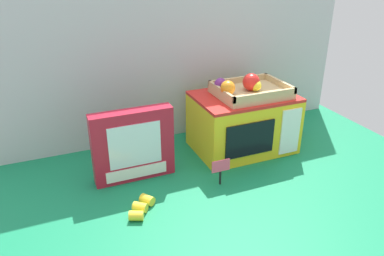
# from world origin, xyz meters

# --- Properties ---
(ground_plane) EXTENTS (1.70, 1.70, 0.00)m
(ground_plane) POSITION_xyz_m (0.00, 0.00, 0.00)
(ground_plane) COLOR #147A4C
(ground_plane) RESTS_ON ground
(display_back_panel) EXTENTS (1.61, 0.03, 0.72)m
(display_back_panel) POSITION_xyz_m (0.00, 0.29, 0.36)
(display_back_panel) COLOR #B7BABF
(display_back_panel) RESTS_ON ground
(toy_microwave) EXTENTS (0.40, 0.28, 0.24)m
(toy_microwave) POSITION_xyz_m (0.20, 0.04, 0.12)
(toy_microwave) COLOR yellow
(toy_microwave) RESTS_ON ground
(food_groups_crate) EXTENTS (0.29, 0.22, 0.09)m
(food_groups_crate) POSITION_xyz_m (0.21, 0.03, 0.27)
(food_groups_crate) COLOR tan
(food_groups_crate) RESTS_ON toy_microwave
(cookie_set_box) EXTENTS (0.30, 0.06, 0.27)m
(cookie_set_box) POSITION_xyz_m (-0.29, -0.01, 0.13)
(cookie_set_box) COLOR #B2192D
(cookie_set_box) RESTS_ON ground
(price_sign) EXTENTS (0.07, 0.01, 0.10)m
(price_sign) POSITION_xyz_m (-0.01, -0.18, 0.07)
(price_sign) COLOR black
(price_sign) RESTS_ON ground
(loose_toy_banana) EXTENTS (0.11, 0.12, 0.03)m
(loose_toy_banana) POSITION_xyz_m (-0.32, -0.22, 0.02)
(loose_toy_banana) COLOR yellow
(loose_toy_banana) RESTS_ON ground
(loose_toy_apple) EXTENTS (0.06, 0.06, 0.06)m
(loose_toy_apple) POSITION_xyz_m (0.51, 0.08, 0.03)
(loose_toy_apple) COLOR red
(loose_toy_apple) RESTS_ON ground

